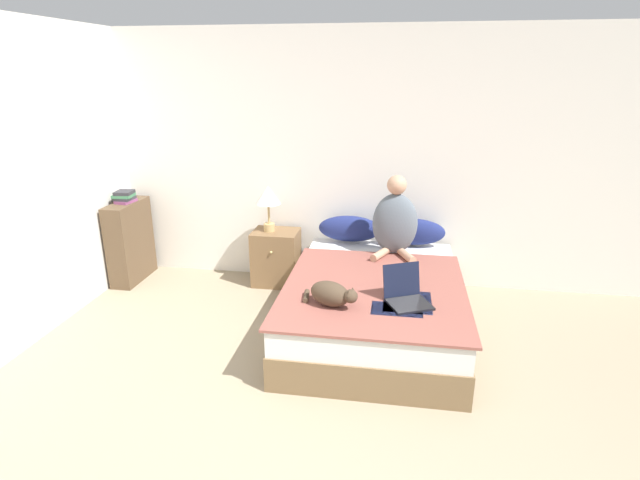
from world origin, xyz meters
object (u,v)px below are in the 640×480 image
object	(u,v)px
pillow_near	(349,229)
bed	(375,304)
laptop_open	(406,295)
nightstand	(276,257)
cat_tabby	(331,294)
bookshelf	(130,241)
person_sitting	(395,222)
table_lamp	(268,198)
pillow_far	(413,232)
book_stack_top	(124,197)

from	to	relation	value
pillow_near	bed	bearing A→B (deg)	-70.69
laptop_open	nightstand	bearing A→B (deg)	110.96
cat_tabby	bookshelf	xyz separation A→B (m)	(-2.32, 1.28, -0.16)
person_sitting	table_lamp	distance (m)	1.29
pillow_far	bookshelf	distance (m)	2.95
cat_tabby	table_lamp	xyz separation A→B (m)	(-0.84, 1.41, 0.34)
table_lamp	book_stack_top	size ratio (longest dim) A/B	2.21
table_lamp	book_stack_top	bearing A→B (deg)	-175.02
pillow_far	nightstand	distance (m)	1.43
bed	pillow_far	size ratio (longest dim) A/B	3.29
book_stack_top	person_sitting	bearing A→B (deg)	-1.63
bed	pillow_far	xyz separation A→B (m)	(0.32, 0.90, 0.38)
pillow_near	nightstand	distance (m)	0.83
bed	table_lamp	distance (m)	1.57
pillow_near	nightstand	bearing A→B (deg)	-175.37
pillow_near	book_stack_top	xyz separation A→B (m)	(-2.30, -0.20, 0.29)
pillow_near	cat_tabby	xyz separation A→B (m)	(0.02, -1.48, -0.04)
pillow_far	person_sitting	xyz separation A→B (m)	(-0.18, -0.28, 0.18)
bed	pillow_far	distance (m)	1.03
bed	nightstand	xyz separation A→B (m)	(-1.07, 0.84, 0.05)
bed	laptop_open	xyz separation A→B (m)	(0.25, -0.43, 0.30)
pillow_near	laptop_open	size ratio (longest dim) A/B	1.53
nightstand	table_lamp	distance (m)	0.64
bed	book_stack_top	distance (m)	2.79
pillow_near	cat_tabby	distance (m)	1.48
pillow_far	bookshelf	size ratio (longest dim) A/B	0.74
pillow_far	person_sitting	size ratio (longest dim) A/B	0.84
person_sitting	bookshelf	distance (m)	2.78
person_sitting	nightstand	bearing A→B (deg)	169.92
pillow_near	nightstand	world-z (taller)	pillow_near
pillow_far	cat_tabby	world-z (taller)	pillow_far
laptop_open	bed	bearing A→B (deg)	95.04
pillow_near	pillow_far	bearing A→B (deg)	0.00
book_stack_top	nightstand	bearing A→B (deg)	5.05
bed	pillow_far	bearing A→B (deg)	70.73
cat_tabby	pillow_near	bearing A→B (deg)	114.07
table_lamp	bookshelf	xyz separation A→B (m)	(-1.48, -0.13, -0.50)
bookshelf	book_stack_top	distance (m)	0.49
cat_tabby	book_stack_top	size ratio (longest dim) A/B	2.04
cat_tabby	bed	bearing A→B (deg)	86.10
laptop_open	nightstand	world-z (taller)	laptop_open
bookshelf	pillow_near	bearing A→B (deg)	4.96
pillow_near	laptop_open	distance (m)	1.46
pillow_near	cat_tabby	world-z (taller)	pillow_near
bed	book_stack_top	world-z (taller)	book_stack_top
table_lamp	bookshelf	world-z (taller)	table_lamp
cat_tabby	book_stack_top	distance (m)	2.67
laptop_open	bookshelf	bearing A→B (deg)	133.27
table_lamp	person_sitting	bearing A→B (deg)	-9.28
pillow_near	person_sitting	bearing A→B (deg)	-31.39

